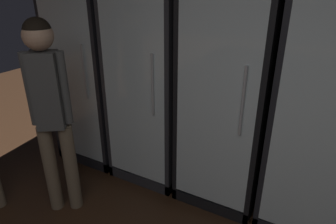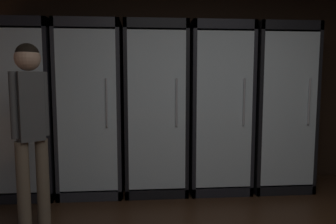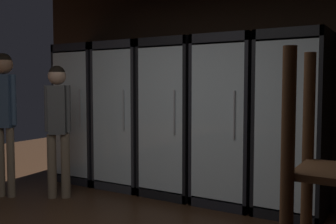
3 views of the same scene
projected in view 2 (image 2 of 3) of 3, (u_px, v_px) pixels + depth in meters
The scene contains 7 objects.
wall_back at pixel (196, 71), 3.94m from camera, with size 6.00×0.06×2.80m, color black.
cooler_far_left at pixel (28, 111), 3.49m from camera, with size 0.68×0.68×1.92m.
cooler_left at pixel (93, 110), 3.55m from camera, with size 0.68×0.68×1.92m.
cooler_center at pixel (156, 111), 3.61m from camera, with size 0.68×0.68×1.92m.
cooler_right at pixel (216, 109), 3.67m from camera, with size 0.68×0.68×1.92m.
cooler_far_right at pixel (275, 110), 3.73m from camera, with size 0.68×0.68×1.92m.
shopper_near at pixel (30, 117), 2.62m from camera, with size 0.27×0.25×1.59m.
Camera 2 is at (-0.69, -0.90, 1.29)m, focal length 33.14 mm.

